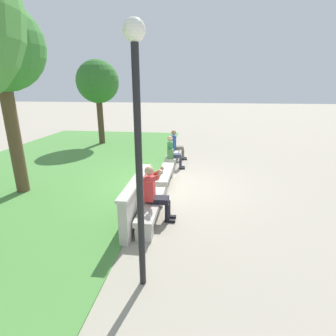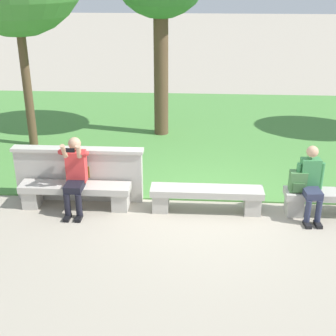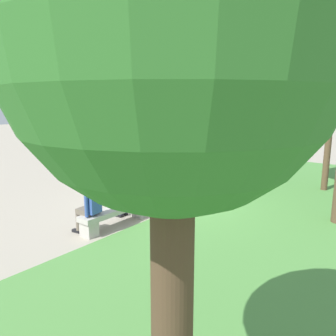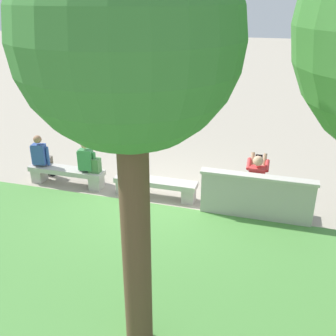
{
  "view_description": "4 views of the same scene",
  "coord_description": "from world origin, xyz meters",
  "px_view_note": "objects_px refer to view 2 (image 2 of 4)",
  "views": [
    {
      "loc": [
        -7.81,
        -1.08,
        3.07
      ],
      "look_at": [
        -1.01,
        -0.23,
        0.88
      ],
      "focal_mm": 28.0,
      "sensor_mm": 36.0,
      "label": 1
    },
    {
      "loc": [
        -0.21,
        -7.37,
        3.97
      ],
      "look_at": [
        -0.67,
        -0.09,
        0.85
      ],
      "focal_mm": 50.0,
      "sensor_mm": 36.0,
      "label": 2
    },
    {
      "loc": [
        7.38,
        5.54,
        2.87
      ],
      "look_at": [
        -0.2,
        -0.43,
        0.95
      ],
      "focal_mm": 35.0,
      "sensor_mm": 36.0,
      "label": 3
    },
    {
      "loc": [
        -2.6,
        7.86,
        4.38
      ],
      "look_at": [
        -0.31,
        -0.0,
        0.79
      ],
      "focal_mm": 42.0,
      "sensor_mm": 36.0,
      "label": 4
    }
  ],
  "objects_px": {
    "person_photographer": "(75,172)",
    "bench_main": "(76,192)",
    "bench_near": "(207,196)",
    "person_distant": "(311,181)",
    "backpack": "(298,182)"
  },
  "relations": [
    {
      "from": "person_photographer",
      "to": "bench_main",
      "type": "bearing_deg",
      "value": 119.94
    },
    {
      "from": "bench_near",
      "to": "person_photographer",
      "type": "distance_m",
      "value": 2.33
    },
    {
      "from": "bench_main",
      "to": "person_photographer",
      "type": "distance_m",
      "value": 0.44
    },
    {
      "from": "person_photographer",
      "to": "person_distant",
      "type": "distance_m",
      "value": 4.03
    },
    {
      "from": "bench_near",
      "to": "person_distant",
      "type": "height_order",
      "value": "person_distant"
    },
    {
      "from": "person_photographer",
      "to": "backpack",
      "type": "distance_m",
      "value": 3.84
    },
    {
      "from": "bench_main",
      "to": "person_photographer",
      "type": "bearing_deg",
      "value": -60.06
    },
    {
      "from": "backpack",
      "to": "person_distant",
      "type": "bearing_deg",
      "value": -16.36
    },
    {
      "from": "bench_main",
      "to": "person_distant",
      "type": "xyz_separation_m",
      "value": [
        4.08,
        -0.07,
        0.37
      ]
    },
    {
      "from": "bench_near",
      "to": "backpack",
      "type": "bearing_deg",
      "value": -0.27
    },
    {
      "from": "bench_near",
      "to": "person_photographer",
      "type": "xyz_separation_m",
      "value": [
        -2.29,
        -0.08,
        0.44
      ]
    },
    {
      "from": "bench_near",
      "to": "person_photographer",
      "type": "relative_size",
      "value": 1.49
    },
    {
      "from": "person_photographer",
      "to": "backpack",
      "type": "bearing_deg",
      "value": 1.05
    },
    {
      "from": "bench_main",
      "to": "bench_near",
      "type": "xyz_separation_m",
      "value": [
        2.33,
        0.0,
        0.0
      ]
    },
    {
      "from": "person_distant",
      "to": "person_photographer",
      "type": "bearing_deg",
      "value": -179.84
    }
  ]
}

